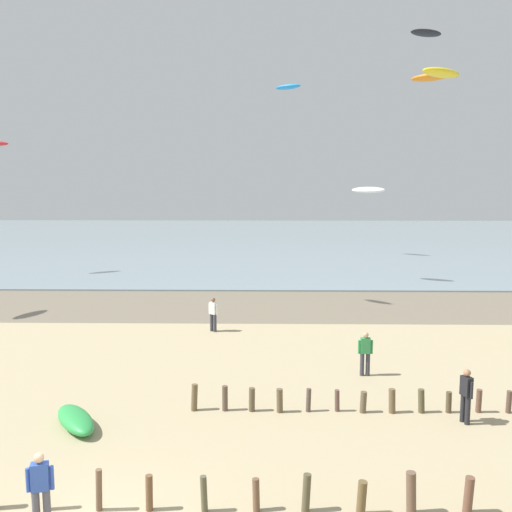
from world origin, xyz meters
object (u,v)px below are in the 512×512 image
object	(u,v)px
kite_aloft_4	(441,73)
person_left_flank	(40,488)
person_right_flank	(365,352)
kite_aloft_0	(430,77)
person_nearest_camera	(466,394)
grounded_kite	(76,420)
kite_aloft_8	(368,190)
kite_aloft_7	(288,87)
person_mid_beach	(213,313)
kite_aloft_6	(426,33)

from	to	relation	value
kite_aloft_4	person_left_flank	bearing A→B (deg)	22.13
person_right_flank	kite_aloft_0	size ratio (longest dim) A/B	0.61
person_nearest_camera	grounded_kite	world-z (taller)	person_nearest_camera
kite_aloft_4	kite_aloft_8	bearing A→B (deg)	-93.56
kite_aloft_4	kite_aloft_7	world-z (taller)	kite_aloft_7
person_mid_beach	kite_aloft_6	bearing A→B (deg)	56.93
person_left_flank	kite_aloft_0	xyz separation A→B (m)	(16.69, 31.13, 14.03)
person_left_flank	kite_aloft_7	bearing A→B (deg)	81.10
person_right_flank	kite_aloft_8	size ratio (longest dim) A/B	0.69
person_nearest_camera	person_left_flank	distance (m)	12.20
person_left_flank	kite_aloft_8	size ratio (longest dim) A/B	0.69
kite_aloft_0	kite_aloft_8	size ratio (longest dim) A/B	1.13
kite_aloft_0	kite_aloft_4	bearing A→B (deg)	-63.46
person_mid_beach	kite_aloft_0	size ratio (longest dim) A/B	0.61
person_nearest_camera	person_left_flank	xyz separation A→B (m)	(-10.91, -5.47, 0.00)
grounded_kite	kite_aloft_4	size ratio (longest dim) A/B	0.73
kite_aloft_6	kite_aloft_7	xyz separation A→B (m)	(-12.55, 1.32, -4.53)
person_mid_beach	kite_aloft_6	world-z (taller)	kite_aloft_6
person_nearest_camera	person_mid_beach	size ratio (longest dim) A/B	1.00
kite_aloft_8	kite_aloft_4	bearing A→B (deg)	150.52
grounded_kite	kite_aloft_4	distance (m)	29.08
grounded_kite	kite_aloft_6	xyz separation A→B (m)	(20.37, 37.46, 20.69)
person_nearest_camera	kite_aloft_7	xyz separation A→B (m)	(-4.06, 38.27, 15.48)
person_right_flank	kite_aloft_8	distance (m)	21.32
person_left_flank	person_nearest_camera	bearing A→B (deg)	26.63
grounded_kite	person_right_flank	bearing A→B (deg)	-98.10
person_left_flank	kite_aloft_8	xyz separation A→B (m)	(12.21, 29.84, 5.90)
person_left_flank	kite_aloft_0	size ratio (longest dim) A/B	0.61
grounded_kite	kite_aloft_6	size ratio (longest dim) A/B	0.73
kite_aloft_4	person_right_flank	bearing A→B (deg)	29.40
person_left_flank	kite_aloft_6	bearing A→B (deg)	65.42
person_right_flank	kite_aloft_7	world-z (taller)	kite_aloft_7
person_mid_beach	kite_aloft_0	world-z (taller)	kite_aloft_0
kite_aloft_8	person_left_flank	bearing A→B (deg)	96.27
person_mid_beach	kite_aloft_7	bearing A→B (deg)	80.44
kite_aloft_4	kite_aloft_8	xyz separation A→B (m)	(-3.31, 5.30, -7.21)
person_nearest_camera	kite_aloft_8	size ratio (longest dim) A/B	0.69
person_mid_beach	kite_aloft_8	distance (m)	18.12
person_nearest_camera	grounded_kite	bearing A→B (deg)	-177.52
grounded_kite	kite_aloft_8	world-z (taller)	kite_aloft_8
kite_aloft_0	kite_aloft_4	size ratio (longest dim) A/B	0.85
grounded_kite	kite_aloft_0	distance (m)	34.83
person_mid_beach	grounded_kite	size ratio (longest dim) A/B	0.71
kite_aloft_4	kite_aloft_7	xyz separation A→B (m)	(-8.67, 19.20, 2.37)
kite_aloft_8	kite_aloft_7	bearing A→B (deg)	-40.40
kite_aloft_0	grounded_kite	bearing A→B (deg)	-87.41
kite_aloft_0	kite_aloft_7	world-z (taller)	kite_aloft_7
person_left_flank	person_right_flank	distance (m)	12.93
kite_aloft_6	kite_aloft_7	world-z (taller)	kite_aloft_6
kite_aloft_7	kite_aloft_8	size ratio (longest dim) A/B	1.13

